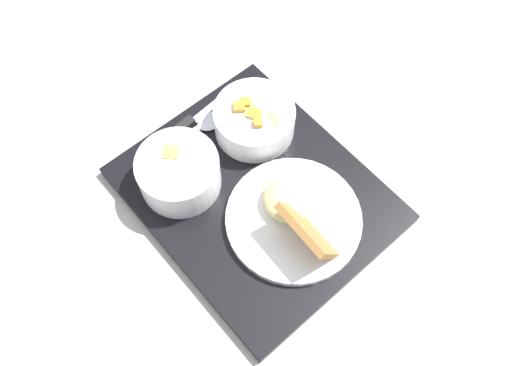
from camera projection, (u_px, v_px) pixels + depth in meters
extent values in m
plane|color=#ADA89E|center=(256.00, 197.00, 0.84)|extent=(4.00, 4.00, 0.00)
cube|color=black|center=(256.00, 195.00, 0.83)|extent=(0.40, 0.34, 0.02)
cylinder|color=white|center=(254.00, 120.00, 0.85)|extent=(0.13, 0.13, 0.05)
torus|color=white|center=(254.00, 112.00, 0.83)|extent=(0.13, 0.13, 0.01)
cylinder|color=#8EBC6B|center=(251.00, 118.00, 0.83)|extent=(0.06, 0.06, 0.01)
cylinder|color=#8EBC6B|center=(246.00, 107.00, 0.84)|extent=(0.04, 0.04, 0.02)
cylinder|color=#8EBC6B|center=(241.00, 108.00, 0.84)|extent=(0.04, 0.05, 0.02)
cylinder|color=#8EBC6B|center=(266.00, 125.00, 0.82)|extent=(0.05, 0.05, 0.02)
cylinder|color=#8EBC6B|center=(255.00, 112.00, 0.83)|extent=(0.05, 0.05, 0.01)
cube|color=orange|center=(258.00, 124.00, 0.82)|extent=(0.02, 0.02, 0.01)
cube|color=orange|center=(246.00, 103.00, 0.84)|extent=(0.02, 0.02, 0.01)
cube|color=orange|center=(255.00, 115.00, 0.83)|extent=(0.03, 0.03, 0.01)
cube|color=orange|center=(239.00, 108.00, 0.83)|extent=(0.02, 0.02, 0.02)
cylinder|color=white|center=(179.00, 173.00, 0.80)|extent=(0.12, 0.12, 0.06)
torus|color=white|center=(177.00, 164.00, 0.78)|extent=(0.12, 0.12, 0.01)
cylinder|color=olive|center=(178.00, 170.00, 0.79)|extent=(0.11, 0.11, 0.04)
cube|color=tan|center=(171.00, 154.00, 0.79)|extent=(0.03, 0.03, 0.02)
cylinder|color=white|center=(294.00, 219.00, 0.79)|extent=(0.20, 0.20, 0.01)
ellipsoid|color=#E5CC7F|center=(287.00, 200.00, 0.79)|extent=(0.08, 0.08, 0.03)
cube|color=#A37038|center=(309.00, 232.00, 0.76)|extent=(0.10, 0.06, 0.09)
cube|color=silver|center=(217.00, 102.00, 0.90)|extent=(0.03, 0.11, 0.00)
cube|color=black|center=(175.00, 134.00, 0.86)|extent=(0.03, 0.08, 0.02)
ellipsoid|color=silver|center=(209.00, 121.00, 0.88)|extent=(0.04, 0.04, 0.01)
cube|color=silver|center=(173.00, 147.00, 0.85)|extent=(0.02, 0.11, 0.01)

